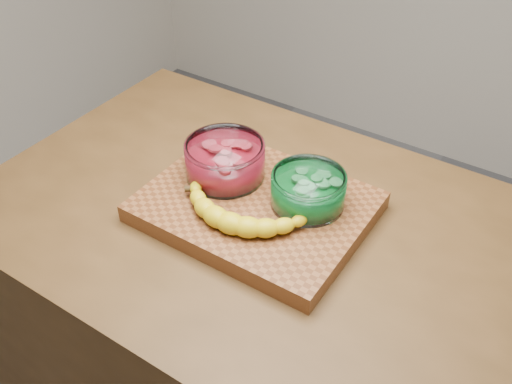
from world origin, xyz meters
The scene contains 5 objects.
counter centered at (0.00, 0.00, 0.45)m, with size 1.20×0.80×0.90m, color #4F3317.
cutting_board centered at (0.00, 0.00, 0.92)m, with size 0.45×0.35×0.04m, color brown.
bowl_red centered at (-0.10, 0.03, 0.98)m, with size 0.17×0.17×0.08m.
bowl_green centered at (0.09, 0.05, 0.97)m, with size 0.15×0.15×0.07m.
banana centered at (0.00, -0.07, 0.96)m, with size 0.30×0.14×0.04m, color gold, non-canonical shape.
Camera 1 is at (0.50, -0.76, 1.70)m, focal length 40.00 mm.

